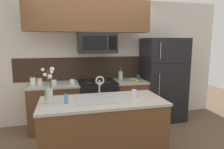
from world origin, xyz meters
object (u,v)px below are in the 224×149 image
object	(u,v)px
storage_jar_squat	(72,81)
coffee_tin	(138,77)
stove_range	(98,103)
dish_soap_bottle	(66,98)
storage_jar_medium	(40,82)
banana_bunch	(135,80)
storage_jar_tall	(33,81)
sink_faucet	(100,83)
refrigerator	(162,79)
storage_jar_short	(54,81)
microwave	(97,43)
flower_vase	(49,92)
french_press	(121,76)
drinking_glass	(134,94)

from	to	relation	value
storage_jar_squat	coffee_tin	world-z (taller)	coffee_tin
stove_range	storage_jar_squat	world-z (taller)	storage_jar_squat
dish_soap_bottle	storage_jar_medium	bearing A→B (deg)	109.73
storage_jar_medium	banana_bunch	bearing A→B (deg)	-1.89
storage_jar_tall	sink_faucet	xyz separation A→B (m)	(1.08, -1.06, 0.12)
refrigerator	storage_jar_medium	size ratio (longest dim) A/B	14.18
refrigerator	coffee_tin	xyz separation A→B (m)	(-0.56, 0.03, 0.07)
stove_range	refrigerator	distance (m)	1.52
storage_jar_short	storage_jar_squat	xyz separation A→B (m)	(0.34, -0.04, 0.00)
refrigerator	dish_soap_bottle	distance (m)	2.47
stove_range	microwave	bearing A→B (deg)	-89.84
storage_jar_squat	microwave	bearing A→B (deg)	2.09
microwave	sink_faucet	world-z (taller)	microwave
storage_jar_squat	flower_vase	xyz separation A→B (m)	(-0.35, -1.19, 0.10)
sink_faucet	dish_soap_bottle	xyz separation A→B (m)	(-0.50, -0.24, -0.13)
french_press	drinking_glass	size ratio (longest dim) A/B	2.31
coffee_tin	flower_vase	bearing A→B (deg)	-143.82
storage_jar_short	storage_jar_squat	world-z (taller)	same
storage_jar_short	storage_jar_squat	bearing A→B (deg)	-6.07
flower_vase	storage_jar_squat	bearing A→B (deg)	73.38
storage_jar_tall	storage_jar_medium	bearing A→B (deg)	-8.11
microwave	storage_jar_tall	world-z (taller)	microwave
storage_jar_short	banana_bunch	world-z (taller)	storage_jar_short
refrigerator	french_press	xyz separation A→B (m)	(-0.95, 0.04, 0.11)
french_press	flower_vase	world-z (taller)	flower_vase
storage_jar_tall	storage_jar_squat	world-z (taller)	storage_jar_tall
storage_jar_short	microwave	bearing A→B (deg)	-1.27
refrigerator	storage_jar_short	bearing A→B (deg)	-179.44
french_press	coffee_tin	world-z (taller)	french_press
microwave	storage_jar_short	distance (m)	1.11
coffee_tin	drinking_glass	distance (m)	1.41
storage_jar_medium	coffee_tin	size ratio (longest dim) A/B	1.15
stove_range	flower_vase	xyz separation A→B (m)	(-0.85, -1.23, 0.61)
storage_jar_medium	refrigerator	bearing A→B (deg)	0.44
storage_jar_tall	drinking_glass	size ratio (longest dim) A/B	1.42
storage_jar_tall	dish_soap_bottle	xyz separation A→B (m)	(0.58, -1.30, -0.01)
dish_soap_bottle	french_press	bearing A→B (deg)	49.66
microwave	banana_bunch	xyz separation A→B (m)	(0.78, -0.04, -0.76)
storage_jar_tall	dish_soap_bottle	size ratio (longest dim) A/B	0.99
banana_bunch	dish_soap_bottle	size ratio (longest dim) A/B	1.15
french_press	drinking_glass	distance (m)	1.31
storage_jar_short	coffee_tin	distance (m)	1.74
coffee_tin	storage_jar_short	bearing A→B (deg)	-178.27
storage_jar_tall	storage_jar_squat	bearing A→B (deg)	-4.48
french_press	flower_vase	bearing A→B (deg)	-136.46
storage_jar_medium	dish_soap_bottle	distance (m)	1.37
storage_jar_squat	coffee_tin	xyz separation A→B (m)	(1.39, 0.09, 0.00)
flower_vase	banana_bunch	bearing A→B (deg)	35.58
dish_soap_bottle	microwave	bearing A→B (deg)	63.29
french_press	flower_vase	distance (m)	1.87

